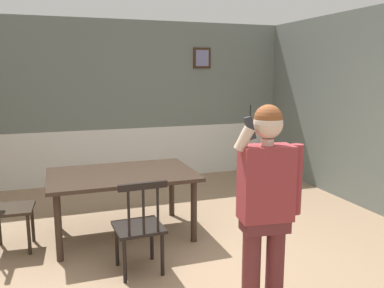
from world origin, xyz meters
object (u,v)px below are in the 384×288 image
Objects in this scene: dining_table at (122,180)px; person_figure at (266,200)px; chair_near_window at (139,227)px; chair_by_doorway at (7,206)px.

dining_table is 2.07m from person_figure.
dining_table is 0.95m from chair_near_window.
chair_near_window is at bearing 56.02° from chair_by_doorway.
chair_near_window is at bearing -45.54° from person_figure.
chair_by_doorway is 2.76m from person_figure.
person_figure is (0.75, -1.90, 0.27)m from dining_table.
chair_by_doorway is at bearing -37.33° from person_figure.
chair_near_window is 1.51m from chair_by_doorway.
chair_by_doorway reaches higher than chair_near_window.
dining_table is 0.99× the size of person_figure.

